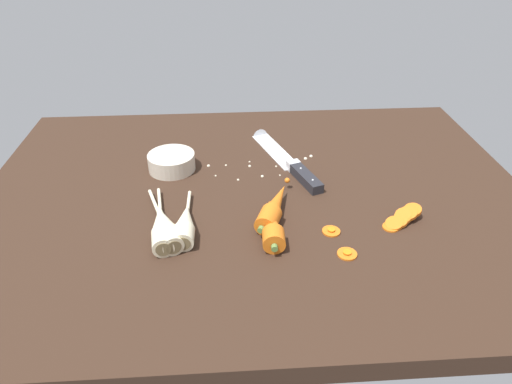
{
  "coord_description": "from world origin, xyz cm",
  "views": [
    {
      "loc": [
        -5.5,
        -85.28,
        55.0
      ],
      "look_at": [
        0.0,
        -2.0,
        1.5
      ],
      "focal_mm": 32.57,
      "sensor_mm": 36.0,
      "label": 1
    }
  ],
  "objects_px": {
    "whole_carrot_second": "(273,228)",
    "prep_bowl": "(172,161)",
    "parsnip_mid_left": "(185,224)",
    "carrot_slice_stray_mid": "(347,253)",
    "carrot_slice_stack": "(402,218)",
    "carrot_slice_stray_near": "(331,230)",
    "parsnip_mid_right": "(165,226)",
    "whole_carrot": "(274,207)",
    "chefs_knife": "(283,156)",
    "parsnip_front": "(161,226)"
  },
  "relations": [
    {
      "from": "parsnip_mid_right",
      "to": "chefs_knife",
      "type": "bearing_deg",
      "value": 47.79
    },
    {
      "from": "whole_carrot_second",
      "to": "prep_bowl",
      "type": "distance_m",
      "value": 0.35
    },
    {
      "from": "parsnip_mid_right",
      "to": "carrot_slice_stray_mid",
      "type": "relative_size",
      "value": 5.92
    },
    {
      "from": "whole_carrot",
      "to": "parsnip_front",
      "type": "bearing_deg",
      "value": -167.75
    },
    {
      "from": "carrot_slice_stray_mid",
      "to": "chefs_knife",
      "type": "bearing_deg",
      "value": 101.51
    },
    {
      "from": "carrot_slice_stack",
      "to": "whole_carrot_second",
      "type": "bearing_deg",
      "value": -173.68
    },
    {
      "from": "carrot_slice_stack",
      "to": "carrot_slice_stray_mid",
      "type": "distance_m",
      "value": 0.16
    },
    {
      "from": "whole_carrot_second",
      "to": "prep_bowl",
      "type": "xyz_separation_m",
      "value": [
        -0.21,
        0.27,
        0.0
      ]
    },
    {
      "from": "prep_bowl",
      "to": "chefs_knife",
      "type": "bearing_deg",
      "value": 7.4
    },
    {
      "from": "chefs_knife",
      "to": "prep_bowl",
      "type": "bearing_deg",
      "value": -172.6
    },
    {
      "from": "chefs_knife",
      "to": "carrot_slice_stack",
      "type": "bearing_deg",
      "value": -53.62
    },
    {
      "from": "chefs_knife",
      "to": "whole_carrot_second",
      "type": "distance_m",
      "value": 0.31
    },
    {
      "from": "carrot_slice_stack",
      "to": "carrot_slice_stray_mid",
      "type": "xyz_separation_m",
      "value": [
        -0.13,
        -0.09,
        -0.01
      ]
    },
    {
      "from": "carrot_slice_stray_mid",
      "to": "carrot_slice_stray_near",
      "type": "bearing_deg",
      "value": 102.43
    },
    {
      "from": "whole_carrot",
      "to": "parsnip_mid_left",
      "type": "height_order",
      "value": "whole_carrot"
    },
    {
      "from": "carrot_slice_stray_mid",
      "to": "prep_bowl",
      "type": "relative_size",
      "value": 0.33
    },
    {
      "from": "whole_carrot",
      "to": "chefs_knife",
      "type": "bearing_deg",
      "value": 79.41
    },
    {
      "from": "whole_carrot_second",
      "to": "carrot_slice_stray_near",
      "type": "xyz_separation_m",
      "value": [
        0.11,
        0.01,
        -0.02
      ]
    },
    {
      "from": "chefs_knife",
      "to": "carrot_slice_stack",
      "type": "relative_size",
      "value": 3.9
    },
    {
      "from": "chefs_knife",
      "to": "parsnip_front",
      "type": "distance_m",
      "value": 0.39
    },
    {
      "from": "whole_carrot",
      "to": "whole_carrot_second",
      "type": "height_order",
      "value": "same"
    },
    {
      "from": "carrot_slice_stack",
      "to": "carrot_slice_stray_near",
      "type": "relative_size",
      "value": 2.47
    },
    {
      "from": "whole_carrot_second",
      "to": "carrot_slice_stack",
      "type": "bearing_deg",
      "value": 6.32
    },
    {
      "from": "parsnip_mid_left",
      "to": "carrot_slice_stray_mid",
      "type": "relative_size",
      "value": 5.2
    },
    {
      "from": "parsnip_mid_right",
      "to": "carrot_slice_stack",
      "type": "height_order",
      "value": "parsnip_mid_right"
    },
    {
      "from": "parsnip_front",
      "to": "parsnip_mid_right",
      "type": "distance_m",
      "value": 0.01
    },
    {
      "from": "parsnip_mid_right",
      "to": "carrot_slice_stack",
      "type": "bearing_deg",
      "value": 0.77
    },
    {
      "from": "whole_carrot",
      "to": "parsnip_mid_right",
      "type": "distance_m",
      "value": 0.22
    },
    {
      "from": "whole_carrot_second",
      "to": "carrot_slice_stack",
      "type": "relative_size",
      "value": 1.72
    },
    {
      "from": "chefs_knife",
      "to": "parsnip_mid_right",
      "type": "xyz_separation_m",
      "value": [
        -0.26,
        -0.29,
        0.01
      ]
    },
    {
      "from": "chefs_knife",
      "to": "parsnip_mid_right",
      "type": "bearing_deg",
      "value": -132.21
    },
    {
      "from": "whole_carrot",
      "to": "prep_bowl",
      "type": "relative_size",
      "value": 1.69
    },
    {
      "from": "parsnip_mid_left",
      "to": "chefs_knife",
      "type": "bearing_deg",
      "value": 52.05
    },
    {
      "from": "whole_carrot",
      "to": "parsnip_mid_left",
      "type": "xyz_separation_m",
      "value": [
        -0.18,
        -0.04,
        -0.0
      ]
    },
    {
      "from": "chefs_knife",
      "to": "parsnip_mid_right",
      "type": "distance_m",
      "value": 0.39
    },
    {
      "from": "chefs_knife",
      "to": "whole_carrot_second",
      "type": "height_order",
      "value": "whole_carrot_second"
    },
    {
      "from": "parsnip_mid_left",
      "to": "parsnip_mid_right",
      "type": "bearing_deg",
      "value": -175.75
    },
    {
      "from": "parsnip_front",
      "to": "prep_bowl",
      "type": "relative_size",
      "value": 2.0
    },
    {
      "from": "parsnip_mid_left",
      "to": "parsnip_mid_right",
      "type": "height_order",
      "value": "same"
    },
    {
      "from": "whole_carrot",
      "to": "parsnip_mid_left",
      "type": "bearing_deg",
      "value": -166.1
    },
    {
      "from": "parsnip_mid_right",
      "to": "carrot_slice_stray_mid",
      "type": "height_order",
      "value": "parsnip_mid_right"
    },
    {
      "from": "chefs_knife",
      "to": "carrot_slice_stray_near",
      "type": "height_order",
      "value": "chefs_knife"
    },
    {
      "from": "parsnip_mid_left",
      "to": "carrot_slice_stray_mid",
      "type": "bearing_deg",
      "value": -16.36
    },
    {
      "from": "whole_carrot_second",
      "to": "parsnip_front",
      "type": "distance_m",
      "value": 0.21
    },
    {
      "from": "prep_bowl",
      "to": "parsnip_mid_right",
      "type": "bearing_deg",
      "value": -88.04
    },
    {
      "from": "whole_carrot_second",
      "to": "parsnip_front",
      "type": "bearing_deg",
      "value": 174.28
    },
    {
      "from": "carrot_slice_stray_mid",
      "to": "whole_carrot_second",
      "type": "bearing_deg",
      "value": 154.67
    },
    {
      "from": "whole_carrot_second",
      "to": "parsnip_mid_right",
      "type": "bearing_deg",
      "value": 173.7
    },
    {
      "from": "carrot_slice_stray_near",
      "to": "prep_bowl",
      "type": "distance_m",
      "value": 0.42
    },
    {
      "from": "parsnip_front",
      "to": "prep_bowl",
      "type": "xyz_separation_m",
      "value": [
        -0.0,
        0.25,
        0.0
      ]
    }
  ]
}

